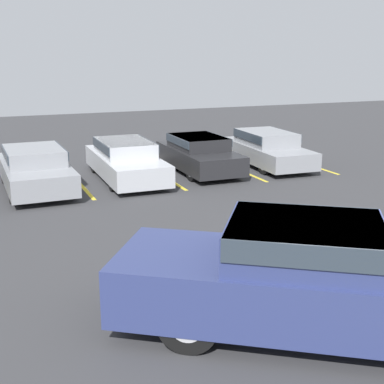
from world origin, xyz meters
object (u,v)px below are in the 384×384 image
at_px(parked_sedan_e, 267,147).
at_px(wheel_stop_curb, 142,159).
at_px(parked_sedan_d, 199,153).
at_px(pickup_truck, 326,281).
at_px(parked_sedan_c, 126,159).
at_px(parked_sedan_b, 35,168).

distance_m(parked_sedan_e, wheel_stop_curb, 4.80).
height_order(parked_sedan_d, wheel_stop_curb, parked_sedan_d).
bearing_deg(pickup_truck, parked_sedan_c, 124.20).
xyz_separation_m(parked_sedan_c, parked_sedan_e, (5.40, 0.13, 0.00)).
bearing_deg(parked_sedan_c, parked_sedan_e, 92.56).
xyz_separation_m(pickup_truck, wheel_stop_curb, (1.51, 13.64, -0.80)).
relative_size(parked_sedan_c, parked_sedan_d, 1.12).
xyz_separation_m(parked_sedan_b, parked_sedan_e, (8.30, 0.41, -0.00)).
bearing_deg(parked_sedan_c, parked_sedan_b, -83.32).
height_order(parked_sedan_b, parked_sedan_e, parked_sedan_b).
distance_m(parked_sedan_c, parked_sedan_e, 5.40).
bearing_deg(parked_sedan_d, wheel_stop_curb, -154.34).
bearing_deg(wheel_stop_curb, parked_sedan_b, -144.87).
xyz_separation_m(pickup_truck, parked_sedan_c, (0.07, 10.87, -0.19)).
bearing_deg(parked_sedan_e, parked_sedan_c, -85.75).
bearing_deg(pickup_truck, wheel_stop_curb, 118.26).
xyz_separation_m(parked_sedan_b, parked_sedan_d, (5.58, 0.41, -0.01)).
bearing_deg(parked_sedan_c, wheel_stop_curb, 153.78).
bearing_deg(parked_sedan_b, parked_sedan_e, 92.17).
bearing_deg(pickup_truck, parked_sedan_d, 110.56).
relative_size(parked_sedan_b, parked_sedan_c, 0.94).
bearing_deg(parked_sedan_e, pickup_truck, -23.56).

